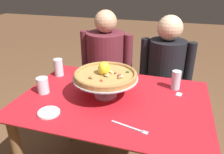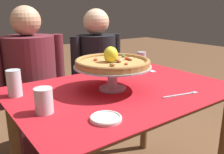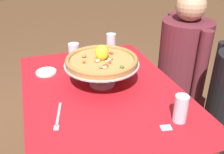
{
  "view_description": "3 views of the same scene",
  "coord_description": "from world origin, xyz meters",
  "px_view_note": "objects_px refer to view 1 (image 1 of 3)",
  "views": [
    {
      "loc": [
        0.36,
        -1.22,
        1.5
      ],
      "look_at": [
        -0.03,
        0.08,
        0.87
      ],
      "focal_mm": 35.37,
      "sensor_mm": 36.0,
      "label": 1
    },
    {
      "loc": [
        -0.82,
        -1.02,
        1.19
      ],
      "look_at": [
        -0.04,
        0.05,
        0.82
      ],
      "focal_mm": 38.55,
      "sensor_mm": 36.0,
      "label": 2
    },
    {
      "loc": [
        1.19,
        -0.34,
        1.5
      ],
      "look_at": [
        -0.07,
        0.08,
        0.79
      ],
      "focal_mm": 40.45,
      "sensor_mm": 36.0,
      "label": 3
    }
  ],
  "objects_px": {
    "water_glass_back_right": "(176,81)",
    "water_glass_back_left": "(59,68)",
    "side_plate": "(49,112)",
    "dinner_fork": "(131,128)",
    "diner_right": "(164,83)",
    "pizza_stand": "(106,82)",
    "water_glass_side_left": "(43,86)",
    "sugar_packet": "(179,94)",
    "pizza": "(105,74)",
    "diner_left": "(106,73)"
  },
  "relations": [
    {
      "from": "water_glass_back_left",
      "to": "water_glass_side_left",
      "type": "bearing_deg",
      "value": -81.75
    },
    {
      "from": "diner_left",
      "to": "pizza",
      "type": "bearing_deg",
      "value": -71.96
    },
    {
      "from": "pizza_stand",
      "to": "sugar_packet",
      "type": "distance_m",
      "value": 0.51
    },
    {
      "from": "pizza",
      "to": "water_glass_side_left",
      "type": "relative_size",
      "value": 3.67
    },
    {
      "from": "pizza",
      "to": "water_glass_side_left",
      "type": "xyz_separation_m",
      "value": [
        -0.43,
        -0.08,
        -0.11
      ]
    },
    {
      "from": "pizza_stand",
      "to": "water_glass_side_left",
      "type": "bearing_deg",
      "value": -169.29
    },
    {
      "from": "water_glass_back_right",
      "to": "sugar_packet",
      "type": "distance_m",
      "value": 0.11
    },
    {
      "from": "pizza",
      "to": "side_plate",
      "type": "distance_m",
      "value": 0.42
    },
    {
      "from": "water_glass_side_left",
      "to": "dinner_fork",
      "type": "distance_m",
      "value": 0.7
    },
    {
      "from": "pizza",
      "to": "water_glass_back_right",
      "type": "distance_m",
      "value": 0.52
    },
    {
      "from": "water_glass_side_left",
      "to": "sugar_packet",
      "type": "xyz_separation_m",
      "value": [
        0.9,
        0.24,
        -0.05
      ]
    },
    {
      "from": "water_glass_side_left",
      "to": "side_plate",
      "type": "distance_m",
      "value": 0.28
    },
    {
      "from": "sugar_packet",
      "to": "pizza_stand",
      "type": "bearing_deg",
      "value": -161.56
    },
    {
      "from": "diner_left",
      "to": "dinner_fork",
      "type": "bearing_deg",
      "value": -64.85
    },
    {
      "from": "pizza_stand",
      "to": "sugar_packet",
      "type": "xyz_separation_m",
      "value": [
        0.48,
        0.16,
        -0.1
      ]
    },
    {
      "from": "water_glass_side_left",
      "to": "diner_right",
      "type": "xyz_separation_m",
      "value": [
        0.78,
        0.78,
        -0.23
      ]
    },
    {
      "from": "pizza",
      "to": "dinner_fork",
      "type": "bearing_deg",
      "value": -50.76
    },
    {
      "from": "water_glass_side_left",
      "to": "diner_right",
      "type": "relative_size",
      "value": 0.09
    },
    {
      "from": "water_glass_side_left",
      "to": "water_glass_back_right",
      "type": "height_order",
      "value": "water_glass_back_right"
    },
    {
      "from": "water_glass_back_right",
      "to": "side_plate",
      "type": "xyz_separation_m",
      "value": [
        -0.7,
        -0.54,
        -0.05
      ]
    },
    {
      "from": "water_glass_side_left",
      "to": "diner_left",
      "type": "relative_size",
      "value": 0.09
    },
    {
      "from": "sugar_packet",
      "to": "diner_left",
      "type": "height_order",
      "value": "diner_left"
    },
    {
      "from": "dinner_fork",
      "to": "diner_right",
      "type": "xyz_separation_m",
      "value": [
        0.11,
        1.0,
        -0.18
      ]
    },
    {
      "from": "pizza",
      "to": "water_glass_back_right",
      "type": "relative_size",
      "value": 3.02
    },
    {
      "from": "pizza_stand",
      "to": "diner_left",
      "type": "height_order",
      "value": "diner_left"
    },
    {
      "from": "dinner_fork",
      "to": "diner_right",
      "type": "distance_m",
      "value": 1.02
    },
    {
      "from": "pizza_stand",
      "to": "water_glass_side_left",
      "type": "height_order",
      "value": "pizza_stand"
    },
    {
      "from": "pizza",
      "to": "dinner_fork",
      "type": "distance_m",
      "value": 0.41
    },
    {
      "from": "pizza_stand",
      "to": "diner_left",
      "type": "relative_size",
      "value": 0.35
    },
    {
      "from": "dinner_fork",
      "to": "pizza",
      "type": "bearing_deg",
      "value": 129.24
    },
    {
      "from": "pizza_stand",
      "to": "water_glass_side_left",
      "type": "xyz_separation_m",
      "value": [
        -0.43,
        -0.08,
        -0.06
      ]
    },
    {
      "from": "pizza",
      "to": "dinner_fork",
      "type": "height_order",
      "value": "pizza"
    },
    {
      "from": "water_glass_back_left",
      "to": "dinner_fork",
      "type": "relative_size",
      "value": 0.65
    },
    {
      "from": "pizza_stand",
      "to": "side_plate",
      "type": "relative_size",
      "value": 3.25
    },
    {
      "from": "sugar_packet",
      "to": "water_glass_side_left",
      "type": "bearing_deg",
      "value": -165.15
    },
    {
      "from": "water_glass_back_left",
      "to": "sugar_packet",
      "type": "bearing_deg",
      "value": -3.35
    },
    {
      "from": "water_glass_back_right",
      "to": "water_glass_back_left",
      "type": "bearing_deg",
      "value": -178.06
    },
    {
      "from": "sugar_packet",
      "to": "diner_left",
      "type": "relative_size",
      "value": 0.04
    },
    {
      "from": "pizza",
      "to": "diner_right",
      "type": "bearing_deg",
      "value": 63.64
    },
    {
      "from": "water_glass_back_right",
      "to": "water_glass_back_left",
      "type": "height_order",
      "value": "water_glass_back_left"
    },
    {
      "from": "side_plate",
      "to": "dinner_fork",
      "type": "bearing_deg",
      "value": 0.61
    },
    {
      "from": "water_glass_back_left",
      "to": "dinner_fork",
      "type": "height_order",
      "value": "water_glass_back_left"
    },
    {
      "from": "dinner_fork",
      "to": "diner_left",
      "type": "relative_size",
      "value": 0.17
    },
    {
      "from": "side_plate",
      "to": "dinner_fork",
      "type": "distance_m",
      "value": 0.49
    },
    {
      "from": "sugar_packet",
      "to": "diner_left",
      "type": "bearing_deg",
      "value": 142.04
    },
    {
      "from": "pizza",
      "to": "water_glass_back_left",
      "type": "xyz_separation_m",
      "value": [
        -0.47,
        0.21,
        -0.1
      ]
    },
    {
      "from": "diner_right",
      "to": "diner_left",
      "type": "bearing_deg",
      "value": 179.36
    },
    {
      "from": "diner_left",
      "to": "diner_right",
      "type": "distance_m",
      "value": 0.58
    },
    {
      "from": "pizza",
      "to": "diner_right",
      "type": "distance_m",
      "value": 0.86
    },
    {
      "from": "water_glass_back_right",
      "to": "side_plate",
      "type": "height_order",
      "value": "water_glass_back_right"
    }
  ]
}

